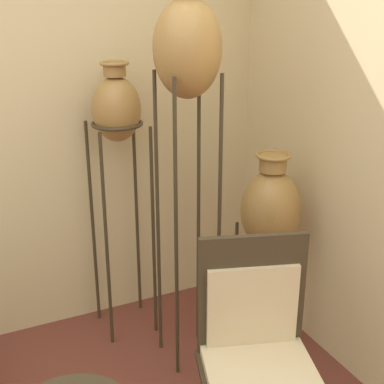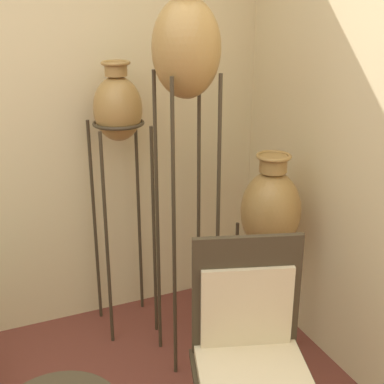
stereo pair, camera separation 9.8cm
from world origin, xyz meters
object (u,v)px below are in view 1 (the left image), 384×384
(vase_stand_short, at_px, (270,210))
(chair, at_px, (257,343))
(vase_stand_tall, at_px, (187,55))
(vase_stand_medium, at_px, (117,117))

(vase_stand_short, height_order, chair, vase_stand_short)
(vase_stand_tall, xyz_separation_m, chair, (-0.02, -0.76, -1.15))
(vase_stand_tall, relative_size, vase_stand_medium, 1.26)
(vase_stand_tall, bearing_deg, vase_stand_short, -8.01)
(vase_stand_medium, bearing_deg, vase_stand_short, -35.58)
(vase_stand_medium, relative_size, chair, 1.60)
(vase_stand_medium, height_order, vase_stand_short, vase_stand_medium)
(vase_stand_medium, xyz_separation_m, vase_stand_short, (0.71, -0.51, -0.50))
(vase_stand_tall, distance_m, vase_stand_short, 1.00)
(vase_stand_short, relative_size, chair, 1.15)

